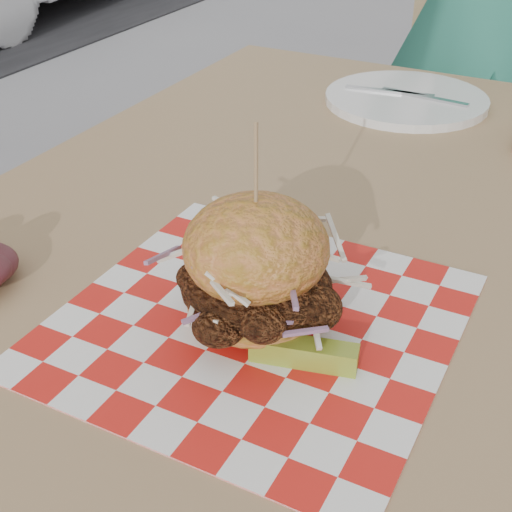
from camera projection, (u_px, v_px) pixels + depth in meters
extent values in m
plane|color=gray|center=(339.00, 464.00, 1.50)|extent=(80.00, 80.00, 0.00)
imported|color=#2A7A65|center=(492.00, 3.00, 1.69)|extent=(0.66, 0.53, 1.56)
cube|color=tan|center=(306.00, 218.00, 0.90)|extent=(0.80, 1.20, 0.04)
cylinder|color=#333338|center=(261.00, 227.00, 1.64)|extent=(0.05, 0.05, 0.71)
cube|color=tan|center=(462.00, 147.00, 1.79)|extent=(0.48, 0.48, 0.04)
cube|color=tan|center=(483.00, 26.00, 1.82)|extent=(0.42, 0.11, 0.50)
cylinder|color=#333338|center=(371.00, 250.00, 1.82)|extent=(0.03, 0.03, 0.43)
cylinder|color=#333338|center=(392.00, 190.00, 2.11)|extent=(0.03, 0.03, 0.43)
cube|color=red|center=(256.00, 322.00, 0.68)|extent=(0.36, 0.36, 0.00)
ellipsoid|color=#CF773A|center=(256.00, 301.00, 0.67)|extent=(0.13, 0.13, 0.05)
ellipsoid|color=brown|center=(256.00, 286.00, 0.66)|extent=(0.14, 0.13, 0.07)
ellipsoid|color=#CF773A|center=(256.00, 248.00, 0.64)|extent=(0.13, 0.13, 0.09)
cylinder|color=tan|center=(256.00, 178.00, 0.60)|extent=(0.00, 0.00, 0.10)
cube|color=#93A831|center=(304.00, 353.00, 0.62)|extent=(0.10, 0.04, 0.02)
cylinder|color=white|center=(406.00, 99.00, 1.19)|extent=(0.27, 0.27, 0.01)
cube|color=silver|center=(389.00, 91.00, 1.20)|extent=(0.15, 0.03, 0.00)
cube|color=silver|center=(424.00, 97.00, 1.18)|extent=(0.15, 0.03, 0.00)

